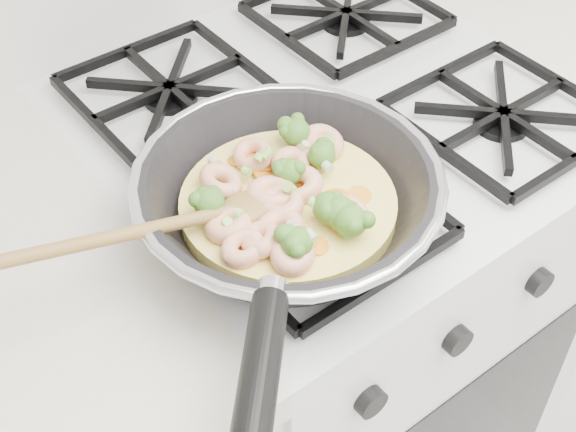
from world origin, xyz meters
TOP-DOWN VIEW (x-y plane):
  - stove at (0.00, 1.70)m, footprint 0.60×0.60m
  - skillet at (-0.18, 1.56)m, footprint 0.45×0.43m

SIDE VIEW (x-z plane):
  - stove at x=0.00m, z-range 0.00..0.92m
  - skillet at x=-0.18m, z-range 0.91..1.01m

